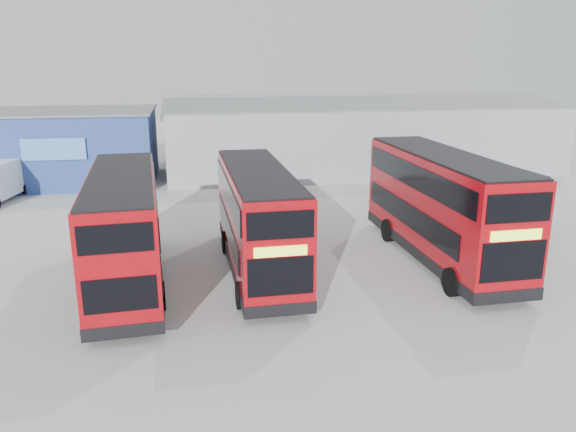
% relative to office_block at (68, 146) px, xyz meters
% --- Properties ---
extents(ground_plane, '(120.00, 120.00, 0.00)m').
position_rel_office_block_xyz_m(ground_plane, '(14.00, -17.99, -2.58)').
color(ground_plane, '#A5A5A0').
rests_on(ground_plane, ground).
extents(office_block, '(12.30, 8.32, 5.12)m').
position_rel_office_block_xyz_m(office_block, '(0.00, 0.00, 0.00)').
color(office_block, navy).
rests_on(office_block, ground).
extents(maintenance_shed, '(30.50, 12.00, 5.89)m').
position_rel_office_block_xyz_m(maintenance_shed, '(22.00, 2.01, 0.02)').
color(maintenance_shed, '#8F959C').
rests_on(maintenance_shed, ground).
extents(double_decker_left, '(3.30, 10.60, 4.42)m').
position_rel_office_block_xyz_m(double_decker_left, '(6.10, -20.45, -0.38)').
color(double_decker_left, '#98080F').
rests_on(double_decker_left, ground).
extents(double_decker_centre, '(2.84, 10.38, 4.36)m').
position_rel_office_block_xyz_m(double_decker_centre, '(11.36, -19.81, -0.41)').
color(double_decker_centre, '#98080F').
rests_on(double_decker_centre, ground).
extents(double_decker_right, '(3.09, 11.27, 4.73)m').
position_rel_office_block_xyz_m(double_decker_right, '(19.39, -19.71, -0.23)').
color(double_decker_right, '#98080F').
rests_on(double_decker_right, ground).
extents(single_decker_blue, '(3.98, 12.30, 3.28)m').
position_rel_office_block_xyz_m(single_decker_blue, '(23.39, -12.61, -0.95)').
color(single_decker_blue, black).
rests_on(single_decker_blue, ground).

